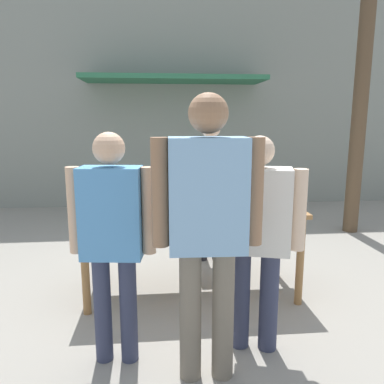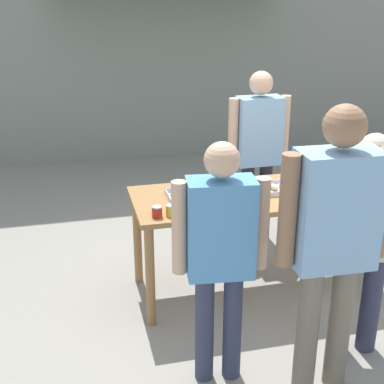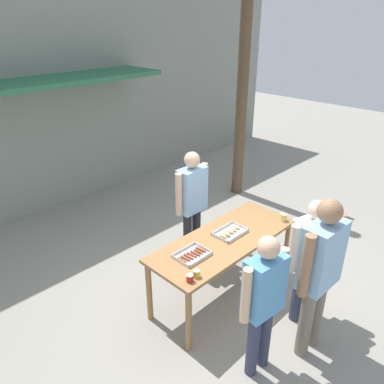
% 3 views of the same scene
% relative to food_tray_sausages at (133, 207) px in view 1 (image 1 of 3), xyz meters
% --- Properties ---
extents(ground_plane, '(24.00, 24.00, 0.00)m').
position_rel_food_tray_sausages_xyz_m(ground_plane, '(0.55, -0.02, -0.88)').
color(ground_plane, gray).
extents(building_facade_back, '(12.00, 1.11, 4.50)m').
position_rel_food_tray_sausages_xyz_m(building_facade_back, '(0.55, 3.96, 1.37)').
color(building_facade_back, gray).
rests_on(building_facade_back, ground).
extents(serving_table, '(2.05, 0.79, 0.87)m').
position_rel_food_tray_sausages_xyz_m(serving_table, '(0.55, -0.02, -0.12)').
color(serving_table, olive).
rests_on(serving_table, ground).
extents(food_tray_sausages, '(0.38, 0.29, 0.04)m').
position_rel_food_tray_sausages_xyz_m(food_tray_sausages, '(0.00, 0.00, 0.00)').
color(food_tray_sausages, silver).
rests_on(food_tray_sausages, serving_table).
extents(food_tray_buns, '(0.41, 0.28, 0.06)m').
position_rel_food_tray_sausages_xyz_m(food_tray_buns, '(0.67, 0.00, 0.01)').
color(food_tray_buns, silver).
rests_on(food_tray_buns, serving_table).
extents(condiment_jar_mustard, '(0.08, 0.08, 0.08)m').
position_rel_food_tray_sausages_xyz_m(condiment_jar_mustard, '(-0.33, -0.30, 0.03)').
color(condiment_jar_mustard, '#B22319').
rests_on(condiment_jar_mustard, serving_table).
extents(condiment_jar_ketchup, '(0.08, 0.08, 0.08)m').
position_rel_food_tray_sausages_xyz_m(condiment_jar_ketchup, '(-0.23, -0.30, 0.03)').
color(condiment_jar_ketchup, gold).
rests_on(condiment_jar_ketchup, serving_table).
extents(beer_cup, '(0.09, 0.09, 0.10)m').
position_rel_food_tray_sausages_xyz_m(beer_cup, '(1.44, -0.29, 0.04)').
color(beer_cup, '#DBC67A').
rests_on(beer_cup, serving_table).
extents(person_server_behind_table, '(0.61, 0.24, 1.70)m').
position_rel_food_tray_sausages_xyz_m(person_server_behind_table, '(0.86, 0.85, 0.13)').
color(person_server_behind_table, '#232328').
rests_on(person_server_behind_table, ground).
extents(person_customer_holding_hotdog, '(0.58, 0.27, 1.61)m').
position_rel_food_tray_sausages_xyz_m(person_customer_holding_hotdog, '(-0.08, -1.03, 0.08)').
color(person_customer_holding_hotdog, '#333851').
rests_on(person_customer_holding_hotdog, ground).
extents(person_customer_with_cup, '(0.64, 0.37, 1.58)m').
position_rel_food_tray_sausages_xyz_m(person_customer_with_cup, '(0.93, -0.97, 0.05)').
color(person_customer_with_cup, '#333851').
rests_on(person_customer_with_cup, ground).
extents(person_customer_waiting_in_line, '(0.69, 0.28, 1.85)m').
position_rel_food_tray_sausages_xyz_m(person_customer_waiting_in_line, '(0.53, -1.26, 0.21)').
color(person_customer_waiting_in_line, '#756B5B').
rests_on(person_customer_waiting_in_line, ground).
extents(utility_pole, '(1.10, 0.22, 5.10)m').
position_rel_food_tray_sausages_xyz_m(utility_pole, '(3.18, 1.84, 1.76)').
color(utility_pole, brown).
rests_on(utility_pole, ground).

